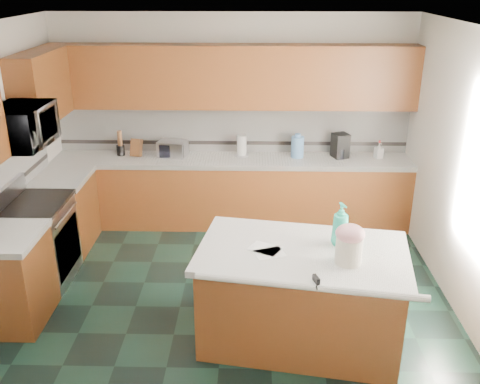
{
  "coord_description": "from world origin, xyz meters",
  "views": [
    {
      "loc": [
        0.27,
        -4.55,
        3.12
      ],
      "look_at": [
        0.15,
        0.35,
        1.12
      ],
      "focal_mm": 40.0,
      "sensor_mm": 36.0,
      "label": 1
    }
  ],
  "objects_px": {
    "treat_jar": "(349,250)",
    "island_base": "(300,299)",
    "soap_bottle_island": "(341,224)",
    "toaster_oven": "(173,149)",
    "coffee_maker": "(340,145)",
    "knife_block": "(136,148)",
    "island_top": "(303,253)"
  },
  "relations": [
    {
      "from": "treat_jar",
      "to": "island_base",
      "type": "bearing_deg",
      "value": 145.47
    },
    {
      "from": "soap_bottle_island",
      "to": "toaster_oven",
      "type": "relative_size",
      "value": 1.1
    },
    {
      "from": "island_base",
      "to": "coffee_maker",
      "type": "height_order",
      "value": "coffee_maker"
    },
    {
      "from": "soap_bottle_island",
      "to": "toaster_oven",
      "type": "xyz_separation_m",
      "value": [
        -1.81,
        2.4,
        -0.09
      ]
    },
    {
      "from": "treat_jar",
      "to": "soap_bottle_island",
      "type": "relative_size",
      "value": 0.59
    },
    {
      "from": "toaster_oven",
      "to": "knife_block",
      "type": "bearing_deg",
      "value": -166.65
    },
    {
      "from": "coffee_maker",
      "to": "toaster_oven",
      "type": "bearing_deg",
      "value": 162.47
    },
    {
      "from": "soap_bottle_island",
      "to": "knife_block",
      "type": "height_order",
      "value": "soap_bottle_island"
    },
    {
      "from": "treat_jar",
      "to": "knife_block",
      "type": "relative_size",
      "value": 1.0
    },
    {
      "from": "island_base",
      "to": "soap_bottle_island",
      "type": "relative_size",
      "value": 4.37
    },
    {
      "from": "island_top",
      "to": "coffee_maker",
      "type": "xyz_separation_m",
      "value": [
        0.69,
        2.55,
        0.19
      ]
    },
    {
      "from": "island_top",
      "to": "knife_block",
      "type": "relative_size",
      "value": 7.86
    },
    {
      "from": "treat_jar",
      "to": "coffee_maker",
      "type": "xyz_separation_m",
      "value": [
        0.34,
        2.75,
        0.04
      ]
    },
    {
      "from": "toaster_oven",
      "to": "coffee_maker",
      "type": "height_order",
      "value": "coffee_maker"
    },
    {
      "from": "island_base",
      "to": "knife_block",
      "type": "relative_size",
      "value": 7.42
    },
    {
      "from": "toaster_oven",
      "to": "island_top",
      "type": "bearing_deg",
      "value": -46.23
    },
    {
      "from": "island_top",
      "to": "knife_block",
      "type": "distance_m",
      "value": 3.19
    },
    {
      "from": "island_base",
      "to": "soap_bottle_island",
      "type": "distance_m",
      "value": 0.77
    },
    {
      "from": "island_top",
      "to": "coffee_maker",
      "type": "height_order",
      "value": "coffee_maker"
    },
    {
      "from": "knife_block",
      "to": "island_top",
      "type": "bearing_deg",
      "value": -38.73
    },
    {
      "from": "soap_bottle_island",
      "to": "knife_block",
      "type": "xyz_separation_m",
      "value": [
        -2.28,
        2.4,
        -0.08
      ]
    },
    {
      "from": "island_base",
      "to": "toaster_oven",
      "type": "relative_size",
      "value": 4.79
    },
    {
      "from": "coffee_maker",
      "to": "island_top",
      "type": "bearing_deg",
      "value": -123.4
    },
    {
      "from": "knife_block",
      "to": "coffee_maker",
      "type": "bearing_deg",
      "value": 14.17
    },
    {
      "from": "toaster_oven",
      "to": "treat_jar",
      "type": "bearing_deg",
      "value": -42.73
    },
    {
      "from": "island_top",
      "to": "coffee_maker",
      "type": "relative_size",
      "value": 5.76
    },
    {
      "from": "soap_bottle_island",
      "to": "coffee_maker",
      "type": "height_order",
      "value": "soap_bottle_island"
    },
    {
      "from": "treat_jar",
      "to": "knife_block",
      "type": "distance_m",
      "value": 3.57
    },
    {
      "from": "soap_bottle_island",
      "to": "knife_block",
      "type": "bearing_deg",
      "value": 113.05
    },
    {
      "from": "island_base",
      "to": "island_top",
      "type": "relative_size",
      "value": 0.94
    },
    {
      "from": "toaster_oven",
      "to": "coffee_maker",
      "type": "xyz_separation_m",
      "value": [
        2.17,
        0.03,
        0.05
      ]
    },
    {
      "from": "island_base",
      "to": "treat_jar",
      "type": "xyz_separation_m",
      "value": [
        0.35,
        -0.2,
        0.6
      ]
    }
  ]
}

